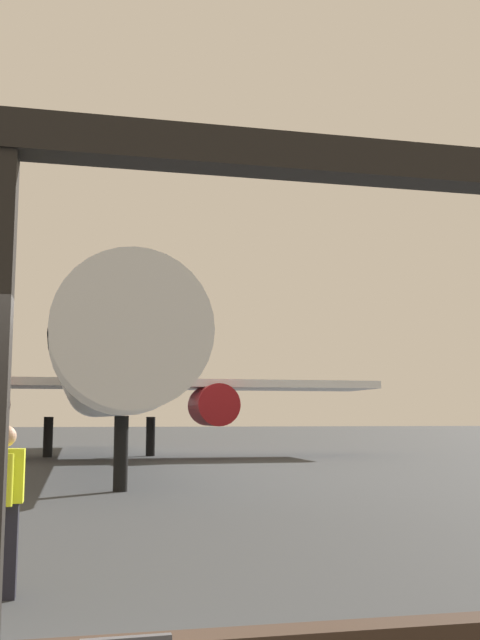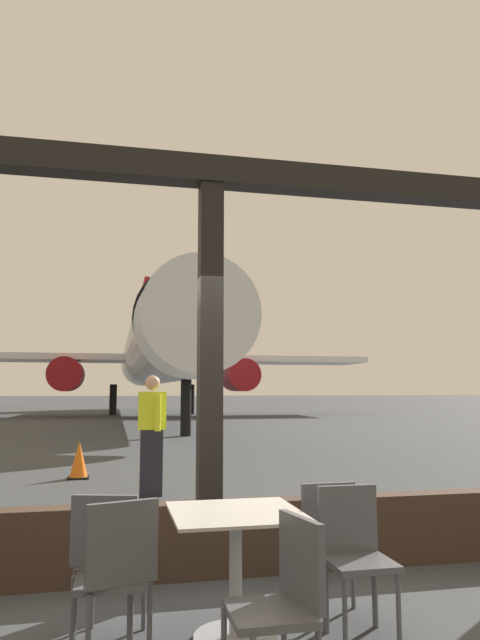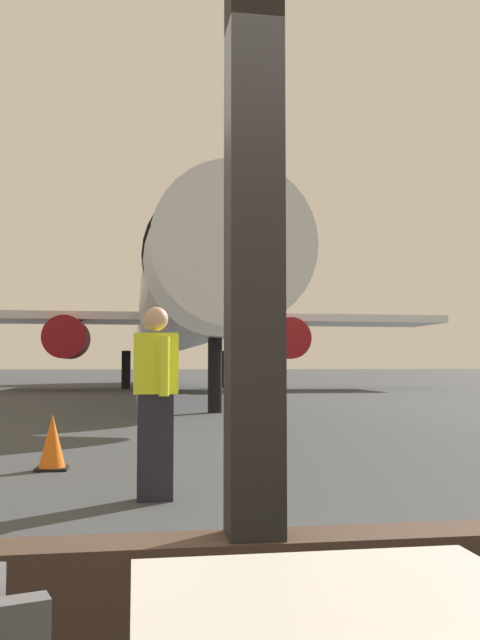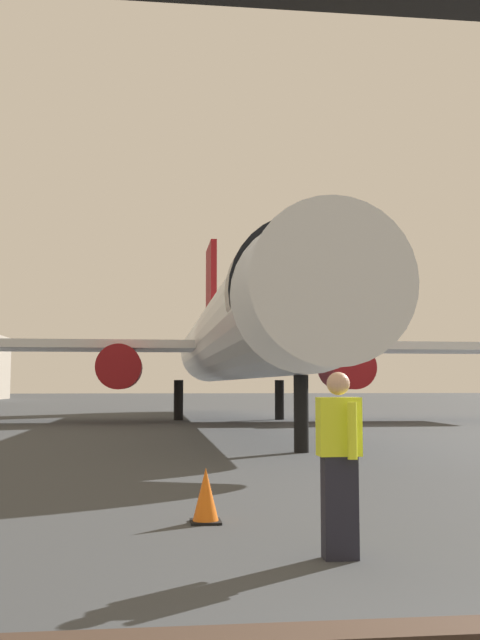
{
  "view_description": "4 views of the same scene",
  "coord_description": "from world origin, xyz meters",
  "views": [
    {
      "loc": [
        0.48,
        -4.3,
        1.82
      ],
      "look_at": [
        4.27,
        12.84,
        4.17
      ],
      "focal_mm": 41.1,
      "sensor_mm": 36.0,
      "label": 1
    },
    {
      "loc": [
        -0.8,
        -4.91,
        1.53
      ],
      "look_at": [
        3.29,
        13.86,
        3.86
      ],
      "focal_mm": 32.35,
      "sensor_mm": 36.0,
      "label": 2
    },
    {
      "loc": [
        -0.44,
        -2.47,
        1.22
      ],
      "look_at": [
        2.27,
        14.87,
        2.36
      ],
      "focal_mm": 38.14,
      "sensor_mm": 36.0,
      "label": 3
    },
    {
      "loc": [
        -1.99,
        -3.09,
        1.61
      ],
      "look_at": [
        0.07,
        14.41,
        3.19
      ],
      "focal_mm": 41.18,
      "sensor_mm": 36.0,
      "label": 4
    }
  ],
  "objects": [
    {
      "name": "ground_plane",
      "position": [
        0.0,
        40.0,
        0.0
      ],
      "size": [
        220.0,
        220.0,
        0.0
      ],
      "primitive_type": "plane",
      "color": "#383A3D"
    },
    {
      "name": "window_frame",
      "position": [
        0.0,
        0.0,
        1.3
      ],
      "size": [
        7.48,
        0.24,
        3.59
      ],
      "color": "#38281E",
      "rests_on": "ground"
    },
    {
      "name": "dining_table",
      "position": [
        -0.03,
        -1.25,
        0.46
      ],
      "size": [
        0.81,
        0.81,
        0.77
      ],
      "color": "#ADA89E",
      "rests_on": "ground"
    },
    {
      "name": "cafe_chair_window_left",
      "position": [
        -0.81,
        -1.16,
        0.54
      ],
      "size": [
        0.47,
        0.47,
        0.9
      ],
      "color": "#4C4C51",
      "rests_on": "ground"
    },
    {
      "name": "cafe_chair_window_right",
      "position": [
        0.05,
        -2.03,
        0.53
      ],
      "size": [
        0.45,
        0.45,
        0.89
      ],
      "color": "#4C4C51",
      "rests_on": "ground"
    },
    {
      "name": "cafe_chair_aisle_left",
      "position": [
        0.72,
        -1.0,
        0.52
      ],
      "size": [
        0.41,
        0.41,
        0.86
      ],
      "color": "#4C4C51",
      "rests_on": "ground"
    },
    {
      "name": "cafe_chair_aisle_right",
      "position": [
        0.72,
        -1.33,
        0.54
      ],
      "size": [
        0.4,
        0.4,
        0.9
      ],
      "color": "#4C4C51",
      "rests_on": "ground"
    },
    {
      "name": "cafe_chair_side_extra",
      "position": [
        -0.76,
        -1.49,
        0.54
      ],
      "size": [
        0.48,
        0.48,
        0.92
      ],
      "color": "#4C4C51",
      "rests_on": "ground"
    },
    {
      "name": "airplane",
      "position": [
        1.58,
        28.06,
        3.68
      ],
      "size": [
        26.11,
        34.23,
        10.53
      ],
      "color": "silver",
      "rests_on": "ground"
    },
    {
      "name": "ground_crew_worker",
      "position": [
        -0.24,
        3.75,
        0.9
      ],
      "size": [
        0.4,
        0.55,
        1.74
      ],
      "color": "black",
      "rests_on": "ground"
    },
    {
      "name": "traffic_cone",
      "position": [
        -1.36,
        5.7,
        0.3
      ],
      "size": [
        0.36,
        0.36,
        0.64
      ],
      "color": "orange",
      "rests_on": "ground"
    }
  ]
}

